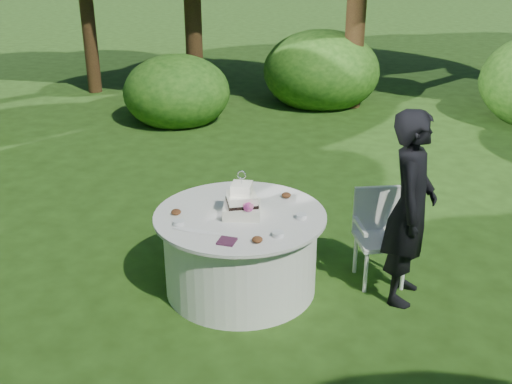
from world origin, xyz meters
TOP-DOWN VIEW (x-y plane):
  - ground at (0.00, 0.00)m, footprint 80.00×80.00m
  - napkins at (0.07, -0.55)m, footprint 0.14×0.14m
  - feather_plume at (-0.24, -0.45)m, footprint 0.48×0.07m
  - guest at (1.47, 0.29)m, footprint 0.47×0.67m
  - table at (0.00, 0.00)m, footprint 1.56×1.56m
  - cake at (0.03, -0.02)m, footprint 0.40×0.40m
  - chair at (1.19, 0.57)m, footprint 0.58×0.58m
  - votives at (0.18, -0.21)m, footprint 1.08×0.54m
  - petal_cups at (0.02, -0.06)m, footprint 0.94×1.05m

SIDE VIEW (x-z plane):
  - ground at x=0.00m, z-range 0.00..0.00m
  - table at x=0.00m, z-range 0.00..0.77m
  - chair at x=1.19m, z-range 0.07..0.97m
  - feather_plume at x=-0.24m, z-range 0.77..0.78m
  - napkins at x=0.07m, z-range 0.77..0.79m
  - votives at x=0.18m, z-range 0.77..0.81m
  - petal_cups at x=0.02m, z-range 0.77..0.82m
  - cake at x=0.03m, z-range 0.67..1.10m
  - guest at x=1.47m, z-range 0.00..1.78m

